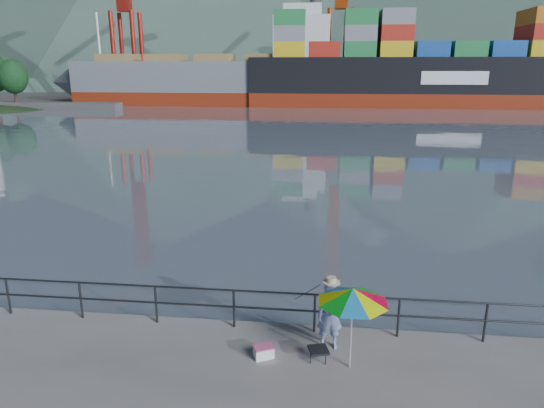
% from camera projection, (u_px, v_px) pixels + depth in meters
% --- Properties ---
extents(harbor_water, '(500.00, 280.00, 0.00)m').
position_uv_depth(harbor_water, '(317.00, 89.00, 134.83)').
color(harbor_water, slate).
rests_on(harbor_water, ground).
extents(far_dock, '(200.00, 40.00, 0.40)m').
position_uv_depth(far_dock, '(362.00, 98.00, 98.40)').
color(far_dock, '#514F4C').
rests_on(far_dock, ground).
extents(guardrail, '(22.00, 0.06, 1.03)m').
position_uv_depth(guardrail, '(195.00, 306.00, 12.12)').
color(guardrail, '#2D3033').
rests_on(guardrail, ground).
extents(port_cranes, '(116.00, 28.00, 38.40)m').
position_uv_depth(port_cranes, '(494.00, 7.00, 83.14)').
color(port_cranes, '#AE1F15').
rests_on(port_cranes, ground).
extents(container_stacks, '(58.00, 5.40, 7.80)m').
position_uv_depth(container_stacks, '(485.00, 84.00, 95.57)').
color(container_stacks, orange).
rests_on(container_stacks, ground).
extents(fisherman, '(0.62, 0.44, 1.62)m').
position_uv_depth(fisherman, '(330.00, 316.00, 11.06)').
color(fisherman, navy).
rests_on(fisherman, ground).
extents(beach_umbrella, '(2.01, 2.01, 1.87)m').
position_uv_depth(beach_umbrella, '(353.00, 295.00, 10.07)').
color(beach_umbrella, white).
rests_on(beach_umbrella, ground).
extents(folding_stool, '(0.51, 0.51, 0.27)m').
position_uv_depth(folding_stool, '(318.00, 354.00, 10.76)').
color(folding_stool, black).
rests_on(folding_stool, ground).
extents(cooler_bag, '(0.50, 0.43, 0.24)m').
position_uv_depth(cooler_bag, '(264.00, 352.00, 10.85)').
color(cooler_bag, white).
rests_on(cooler_bag, ground).
extents(fishing_rod, '(0.68, 1.62, 1.23)m').
position_uv_depth(fishing_rod, '(306.00, 325.00, 12.23)').
color(fishing_rod, black).
rests_on(fishing_rod, ground).
extents(bulk_carrier, '(47.40, 8.20, 14.50)m').
position_uv_depth(bulk_carrier, '(224.00, 79.00, 82.68)').
color(bulk_carrier, maroon).
rests_on(bulk_carrier, ground).
extents(container_ship, '(63.98, 10.66, 18.10)m').
position_uv_depth(container_ship, '(458.00, 69.00, 78.81)').
color(container_ship, maroon).
rests_on(container_ship, ground).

